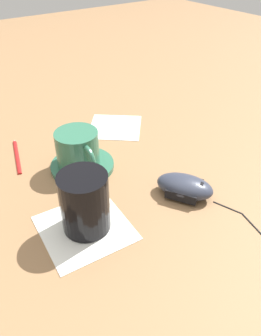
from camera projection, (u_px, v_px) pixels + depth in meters
ground_plane at (103, 174)px, 0.66m from camera, size 3.00×3.00×0.00m
saucer at (82, 165)px, 0.68m from camera, size 0.13×0.13×0.01m
coffee_cup at (78, 149)px, 0.65m from camera, size 0.09×0.12×0.07m
computer_mouse at (185, 186)px, 0.60m from camera, size 0.11×0.12×0.04m
napkin_under_glass at (85, 227)px, 0.54m from camera, size 0.15×0.15×0.00m
drinking_glass at (85, 202)px, 0.52m from camera, size 0.08×0.08×0.10m
napkin_spare at (115, 127)px, 0.82m from camera, size 0.18×0.18×0.00m
pen at (17, 154)px, 0.71m from camera, size 0.05×0.14×0.01m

